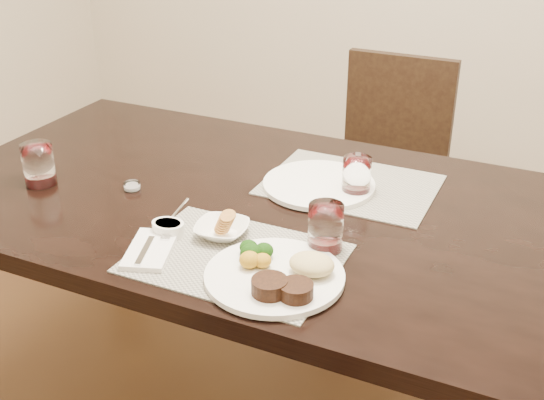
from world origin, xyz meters
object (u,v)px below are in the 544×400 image
at_px(chair_far, 388,162).
at_px(far_plate, 319,184).
at_px(wine_glass_near, 325,230).
at_px(dinner_plate, 280,274).
at_px(steak_knife, 290,266).
at_px(cracker_bowl, 222,229).

bearing_deg(chair_far, far_plate, -88.40).
relative_size(wine_glass_near, far_plate, 0.36).
xyz_separation_m(dinner_plate, far_plate, (-0.10, 0.47, -0.01)).
height_order(chair_far, steak_knife, chair_far).
bearing_deg(cracker_bowl, chair_far, 85.61).
bearing_deg(chair_far, cracker_bowl, -94.39).
bearing_deg(dinner_plate, wine_glass_near, 62.85).
height_order(chair_far, dinner_plate, chair_far).
relative_size(chair_far, cracker_bowl, 6.23).
height_order(chair_far, wine_glass_near, chair_far).
bearing_deg(wine_glass_near, cracker_bowl, -168.80).
relative_size(chair_far, far_plate, 2.93).
distance_m(chair_far, far_plate, 0.84).
distance_m(cracker_bowl, wine_glass_near, 0.25).
xyz_separation_m(chair_far, far_plate, (0.02, -0.80, 0.26)).
xyz_separation_m(cracker_bowl, far_plate, (0.11, 0.35, -0.01)).
distance_m(dinner_plate, far_plate, 0.48).
distance_m(wine_glass_near, far_plate, 0.33).
xyz_separation_m(cracker_bowl, wine_glass_near, (0.24, 0.05, 0.03)).
distance_m(steak_knife, far_plate, 0.42).
xyz_separation_m(chair_far, wine_glass_near, (0.16, -1.10, 0.30)).
bearing_deg(dinner_plate, chair_far, 81.04).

